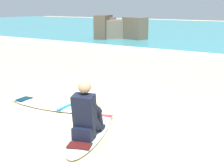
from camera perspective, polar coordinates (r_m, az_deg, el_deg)
ground_plane at (r=6.41m, az=-6.32°, el=-5.64°), size 80.00×80.00×0.00m
breaking_foam at (r=14.02m, az=16.91°, el=4.89°), size 80.00×0.90×0.11m
surfboard_main at (r=5.61m, az=-3.61°, el=-8.14°), size 1.35×2.35×0.08m
surfer_seated at (r=5.13m, az=-4.62°, el=-5.54°), size 0.51×0.76×0.95m
surfboard_spare_near at (r=7.08m, az=-11.94°, el=-3.63°), size 1.98×0.64×0.08m
rock_outcrop_distant at (r=20.10m, az=0.28°, el=9.79°), size 3.66×2.74×1.52m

